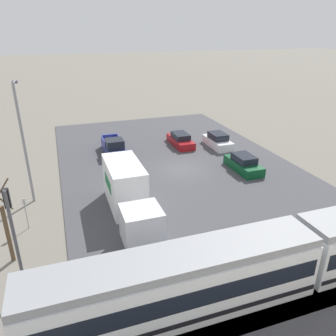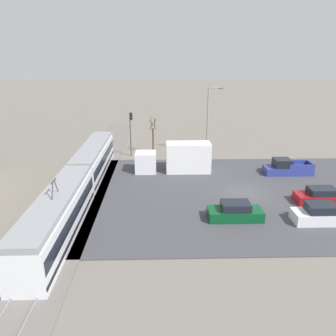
{
  "view_description": "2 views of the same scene",
  "coord_description": "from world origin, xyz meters",
  "views": [
    {
      "loc": [
        10.51,
        26.7,
        12.5
      ],
      "look_at": [
        2.57,
        3.69,
        2.04
      ],
      "focal_mm": 35.0,
      "sensor_mm": 36.0,
      "label": 1
    },
    {
      "loc": [
        -29.65,
        8.28,
        12.85
      ],
      "look_at": [
        1.16,
        7.47,
        2.29
      ],
      "focal_mm": 35.0,
      "sensor_mm": 36.0,
      "label": 2
    }
  ],
  "objects": [
    {
      "name": "no_parking_sign",
      "position": [
        13.31,
        5.87,
        1.37
      ],
      "size": [
        0.32,
        0.08,
        2.25
      ],
      "color": "gray",
      "rests_on": "ground"
    },
    {
      "name": "rail_bed",
      "position": [
        0.0,
        15.84,
        0.05
      ],
      "size": [
        69.54,
        4.4,
        0.22
      ],
      "color": "slate",
      "rests_on": "ground"
    },
    {
      "name": "street_lamp_near_crossing",
      "position": [
        13.08,
        1.75,
        5.19
      ],
      "size": [
        0.36,
        1.95,
        9.11
      ],
      "color": "gray",
      "rests_on": "ground"
    },
    {
      "name": "box_truck",
      "position": [
        6.44,
        6.18,
        1.65
      ],
      "size": [
        2.44,
        8.64,
        3.4
      ],
      "color": "silver",
      "rests_on": "ground"
    },
    {
      "name": "sedan_car_2",
      "position": [
        -2.47,
        -6.53,
        0.66
      ],
      "size": [
        1.82,
        4.69,
        1.41
      ],
      "color": "maroon",
      "rests_on": "ground"
    },
    {
      "name": "pickup_truck",
      "position": [
        5.25,
        -6.23,
        0.75
      ],
      "size": [
        1.92,
        5.37,
        1.78
      ],
      "color": "navy",
      "rests_on": "ground"
    },
    {
      "name": "ground_plane",
      "position": [
        0.0,
        0.0,
        0.0
      ],
      "size": [
        320.0,
        320.0,
        0.0
      ],
      "primitive_type": "plane",
      "color": "slate"
    },
    {
      "name": "traffic_light_pole",
      "position": [
        13.16,
        12.09,
        3.76
      ],
      "size": [
        0.28,
        0.47,
        5.87
      ],
      "color": "#47474C",
      "rests_on": "ground"
    },
    {
      "name": "light_rail_tram",
      "position": [
        -0.74,
        15.84,
        1.67
      ],
      "size": [
        27.95,
        2.56,
        4.4
      ],
      "color": "white",
      "rests_on": "ground"
    },
    {
      "name": "road_surface",
      "position": [
        0.0,
        0.0,
        0.04
      ],
      "size": [
        21.98,
        38.65,
        0.08
      ],
      "color": "#424247",
      "rests_on": "ground"
    },
    {
      "name": "street_tree",
      "position": [
        14.0,
        9.17,
        2.33
      ],
      "size": [
        1.21,
        1.0,
        5.12
      ],
      "color": "brown",
      "rests_on": "ground"
    },
    {
      "name": "sedan_car_0",
      "position": [
        -5.51,
        2.1,
        0.69
      ],
      "size": [
        1.87,
        4.45,
        1.49
      ],
      "rotation": [
        0.0,
        0.0,
        3.14
      ],
      "color": "#0C4723",
      "rests_on": "ground"
    },
    {
      "name": "sedan_car_1",
      "position": [
        -6.24,
        -4.65,
        0.73
      ],
      "size": [
        1.88,
        4.37,
        1.59
      ],
      "rotation": [
        0.0,
        0.0,
        3.14
      ],
      "color": "silver",
      "rests_on": "ground"
    }
  ]
}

